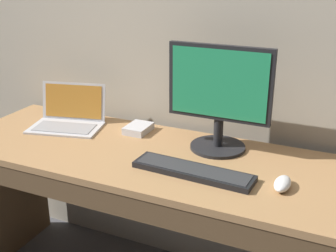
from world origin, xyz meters
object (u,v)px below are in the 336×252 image
at_px(external_monitor, 219,96).
at_px(computer_mouse, 282,184).
at_px(laptop_silver, 69,117).
at_px(external_drive_box, 138,128).
at_px(wired_keyboard, 193,171).

bearing_deg(external_monitor, computer_mouse, -35.59).
bearing_deg(computer_mouse, external_monitor, 145.05).
height_order(laptop_silver, external_drive_box, laptop_silver).
distance_m(laptop_silver, external_monitor, 0.80).
bearing_deg(laptop_silver, external_drive_box, 10.80).
distance_m(laptop_silver, computer_mouse, 1.13).
xyz_separation_m(computer_mouse, external_drive_box, (-0.75, 0.28, -0.00)).
relative_size(wired_keyboard, computer_mouse, 4.03).
xyz_separation_m(external_monitor, external_drive_box, (-0.41, 0.04, -0.23)).
relative_size(external_monitor, external_drive_box, 3.26).
xyz_separation_m(wired_keyboard, computer_mouse, (0.34, 0.03, 0.01)).
bearing_deg(laptop_silver, computer_mouse, -10.60).
bearing_deg(computer_mouse, laptop_silver, 170.04).
distance_m(laptop_silver, wired_keyboard, 0.80).
bearing_deg(laptop_silver, external_monitor, 2.22).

